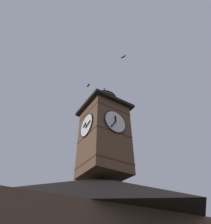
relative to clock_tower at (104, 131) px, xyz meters
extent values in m
pyramid|color=black|center=(0.08, -0.22, -5.28)|extent=(14.96, 10.61, 2.82)
cube|color=brown|center=(-0.02, -0.02, -0.87)|extent=(3.24, 3.24, 5.99)
cube|color=#432E20|center=(-0.02, -0.02, -3.15)|extent=(3.28, 3.28, 0.10)
cube|color=#432E20|center=(-0.02, -0.02, -0.90)|extent=(3.28, 3.28, 0.10)
cube|color=#432E20|center=(-0.02, -0.02, 1.35)|extent=(3.28, 3.28, 0.10)
cylinder|color=white|center=(-0.02, 1.63, 0.02)|extent=(1.95, 0.10, 1.95)
torus|color=black|center=(-0.02, 1.66, 0.02)|extent=(2.05, 0.10, 2.05)
cube|color=black|center=(0.01, 1.73, 0.26)|extent=(0.17, 0.04, 0.50)
cube|color=black|center=(0.21, 1.73, -0.31)|extent=(0.51, 0.04, 0.71)
sphere|color=black|center=(-0.02, 1.74, 0.02)|extent=(0.10, 0.10, 0.10)
cylinder|color=white|center=(1.63, -0.02, 0.02)|extent=(0.10, 1.95, 1.95)
torus|color=black|center=(1.66, -0.02, 0.02)|extent=(0.10, 2.05, 2.05)
cube|color=black|center=(1.73, -0.23, 0.13)|extent=(0.04, 0.49, 0.33)
cube|color=black|center=(1.73, 0.36, -0.12)|extent=(0.04, 0.78, 0.35)
sphere|color=black|center=(1.74, -0.02, 0.02)|extent=(0.10, 0.10, 0.10)
cube|color=black|center=(-0.02, -0.02, 2.25)|extent=(3.94, 3.94, 0.25)
cylinder|color=tan|center=(-0.02, -0.02, 3.03)|extent=(2.00, 2.00, 1.30)
cylinder|color=#2D2319|center=(-0.02, -0.02, 2.54)|extent=(2.06, 2.06, 0.10)
cylinder|color=#2D2319|center=(-0.02, -0.02, 2.87)|extent=(2.06, 2.06, 0.10)
cylinder|color=#2D2319|center=(-0.02, -0.02, 3.19)|extent=(2.06, 2.06, 0.10)
cylinder|color=#2D2319|center=(-0.02, -0.02, 3.52)|extent=(2.06, 2.06, 0.10)
cone|color=#384251|center=(-0.02, -0.02, 4.29)|extent=(2.30, 2.30, 1.23)
sphere|color=#2D3847|center=(-0.02, -0.02, 5.01)|extent=(0.16, 0.16, 0.16)
cone|color=#153D1E|center=(-1.22, -5.72, -4.94)|extent=(4.19, 4.19, 2.51)
cone|color=#1A3B22|center=(-1.22, -5.72, -3.52)|extent=(3.40, 3.40, 2.33)
cone|color=#1C381C|center=(-1.22, -5.72, -2.03)|extent=(2.61, 2.61, 2.28)
cone|color=#1D3A1C|center=(-1.22, -5.72, -0.62)|extent=(1.82, 1.82, 2.07)
sphere|color=silver|center=(-18.69, -31.35, 0.06)|extent=(2.36, 2.36, 2.36)
ellipsoid|color=black|center=(-1.94, 1.10, 10.32)|extent=(0.22, 0.17, 0.11)
cube|color=black|center=(-1.88, 0.96, 10.32)|extent=(0.24, 0.33, 0.15)
cube|color=black|center=(-2.00, 1.25, 10.32)|extent=(0.24, 0.33, 0.15)
ellipsoid|color=black|center=(0.47, -2.78, 7.58)|extent=(0.22, 0.14, 0.12)
cube|color=black|center=(0.46, -2.91, 7.58)|extent=(0.17, 0.28, 0.06)
cube|color=black|center=(0.48, -2.64, 7.58)|extent=(0.17, 0.28, 0.06)
camera|label=1|loc=(7.19, 11.56, -8.46)|focal=30.48mm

